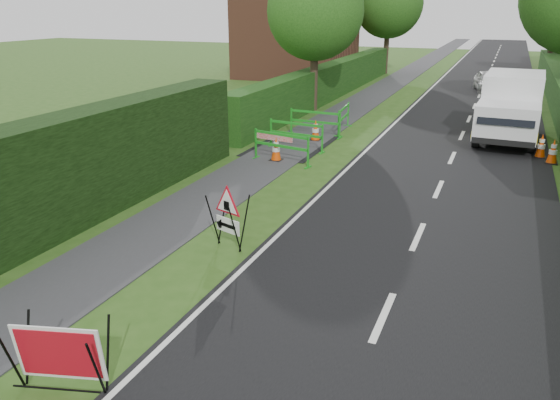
% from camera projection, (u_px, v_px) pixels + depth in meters
% --- Properties ---
extents(ground, '(120.00, 120.00, 0.00)m').
position_uv_depth(ground, '(217.00, 317.00, 8.86)').
color(ground, '#2A4E16').
rests_on(ground, ground).
extents(road_surface, '(6.00, 90.00, 0.02)m').
position_uv_depth(road_surface, '(488.00, 76.00, 38.41)').
color(road_surface, black).
rests_on(road_surface, ground).
extents(footpath, '(2.00, 90.00, 0.02)m').
position_uv_depth(footpath, '(409.00, 73.00, 40.38)').
color(footpath, '#2D2D30').
rests_on(footpath, ground).
extents(hedge_west_far, '(1.00, 24.00, 1.80)m').
position_uv_depth(hedge_west_far, '(330.00, 97.00, 29.79)').
color(hedge_west_far, '#14380F').
rests_on(hedge_west_far, ground).
extents(house_west, '(7.50, 7.40, 7.88)m').
position_uv_depth(house_west, '(297.00, 33.00, 37.57)').
color(house_west, brown).
rests_on(house_west, ground).
extents(tree_nw, '(4.40, 4.40, 6.70)m').
position_uv_depth(tree_nw, '(315.00, 11.00, 24.65)').
color(tree_nw, '#2D2116').
rests_on(tree_nw, ground).
extents(tree_fw, '(4.80, 4.80, 7.24)m').
position_uv_depth(tree_fw, '(389.00, 4.00, 38.45)').
color(tree_fw, '#2D2116').
rests_on(tree_fw, ground).
extents(tree_fe, '(4.20, 4.20, 6.33)m').
position_uv_depth(tree_fe, '(556.00, 13.00, 38.19)').
color(tree_fe, '#2D2116').
rests_on(tree_fe, ground).
extents(red_rect_sign, '(1.29, 0.98, 0.98)m').
position_uv_depth(red_rect_sign, '(59.00, 355.00, 6.97)').
color(red_rect_sign, black).
rests_on(red_rect_sign, ground).
extents(triangle_sign, '(1.00, 1.00, 1.16)m').
position_uv_depth(triangle_sign, '(226.00, 212.00, 11.08)').
color(triangle_sign, black).
rests_on(triangle_sign, ground).
extents(works_van, '(2.26, 5.28, 2.37)m').
position_uv_depth(works_van, '(511.00, 106.00, 20.10)').
color(works_van, silver).
rests_on(works_van, ground).
extents(traffic_cone_0, '(0.38, 0.38, 0.79)m').
position_uv_depth(traffic_cone_0, '(553.00, 151.00, 17.26)').
color(traffic_cone_0, black).
rests_on(traffic_cone_0, ground).
extents(traffic_cone_1, '(0.38, 0.38, 0.79)m').
position_uv_depth(traffic_cone_1, '(541.00, 146.00, 17.94)').
color(traffic_cone_1, black).
rests_on(traffic_cone_1, ground).
extents(traffic_cone_2, '(0.38, 0.38, 0.79)m').
position_uv_depth(traffic_cone_2, '(532.00, 128.00, 20.61)').
color(traffic_cone_2, black).
rests_on(traffic_cone_2, ground).
extents(traffic_cone_3, '(0.38, 0.38, 0.79)m').
position_uv_depth(traffic_cone_3, '(276.00, 149.00, 17.58)').
color(traffic_cone_3, black).
rests_on(traffic_cone_3, ground).
extents(traffic_cone_4, '(0.38, 0.38, 0.79)m').
position_uv_depth(traffic_cone_4, '(316.00, 130.00, 20.19)').
color(traffic_cone_4, black).
rests_on(traffic_cone_4, ground).
extents(ped_barrier_0, '(2.09, 0.76, 1.00)m').
position_uv_depth(ped_barrier_0, '(281.00, 144.00, 17.24)').
color(ped_barrier_0, '#198B1C').
rests_on(ped_barrier_0, ground).
extents(ped_barrier_1, '(2.09, 0.59, 1.00)m').
position_uv_depth(ped_barrier_1, '(296.00, 132.00, 18.82)').
color(ped_barrier_1, '#198B1C').
rests_on(ped_barrier_1, ground).
extents(ped_barrier_2, '(2.08, 0.47, 1.00)m').
position_uv_depth(ped_barrier_2, '(315.00, 120.00, 20.80)').
color(ped_barrier_2, '#198B1C').
rests_on(ped_barrier_2, ground).
extents(ped_barrier_3, '(0.54, 2.08, 1.00)m').
position_uv_depth(ped_barrier_3, '(344.00, 115.00, 21.61)').
color(ped_barrier_3, '#198B1C').
rests_on(ped_barrier_3, ground).
extents(redwhite_plank, '(1.49, 0.26, 0.25)m').
position_uv_depth(redwhite_plank, '(274.00, 149.00, 19.09)').
color(redwhite_plank, red).
rests_on(redwhite_plank, ground).
extents(hatchback_car, '(2.02, 3.63, 1.17)m').
position_uv_depth(hatchback_car, '(488.00, 81.00, 31.68)').
color(hatchback_car, silver).
rests_on(hatchback_car, ground).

